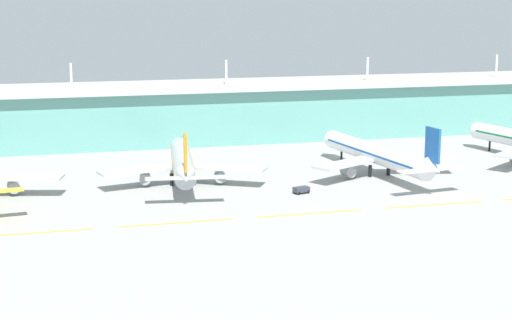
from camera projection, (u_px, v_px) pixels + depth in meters
ground_plane at (318, 210)px, 209.24m from camera, size 600.00×600.00×0.00m
terminal_building at (223, 111)px, 310.79m from camera, size 288.00×34.00×30.77m
airliner_near_middle at (182, 163)px, 237.27m from camera, size 48.34×59.51×18.90m
airliner_far_middle at (377, 154)px, 249.52m from camera, size 48.40×67.04×18.90m
taxiway_stripe_west at (31, 233)px, 188.83m from camera, size 28.00×0.70×0.04m
taxiway_stripe_mid_west at (177, 223)px, 197.48m from camera, size 28.00×0.70×0.04m
taxiway_stripe_centre at (310, 214)px, 206.13m from camera, size 28.00×0.70×0.04m
taxiway_stripe_mid_east at (433, 205)px, 214.78m from camera, size 28.00×0.70×0.04m
pushback_tug at (301, 190)px, 227.12m from camera, size 4.93×3.65×1.85m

